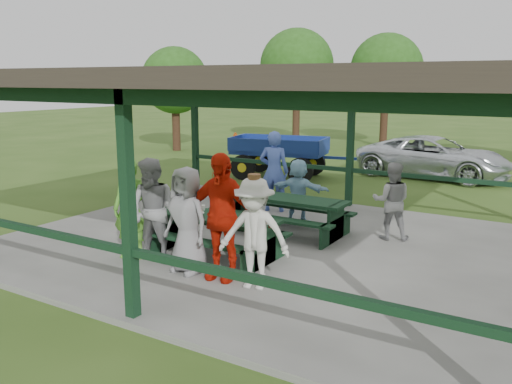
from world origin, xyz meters
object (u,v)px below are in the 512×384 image
Objects in this scene: contestant_grey_mid at (187,220)px; spectator_blue at (274,171)px; picnic_table_near at (215,231)px; spectator_lblue at (298,191)px; contestant_green at (130,209)px; spectator_grey at (392,201)px; picnic_table_far at (280,209)px; pickup_truck at (434,157)px; farm_trailer at (279,156)px; contestant_white_fedora at (254,233)px; contestant_red at (221,217)px; contestant_grey_left at (153,211)px.

spectator_blue is at bearing 108.14° from contestant_grey_mid.
picnic_table_near is 2.89m from spectator_lblue.
spectator_grey is at bearing 28.69° from contestant_green.
spectator_blue is at bearing -36.45° from spectator_lblue.
picnic_table_far is 1.89m from spectator_blue.
picnic_table_near is 1.52m from contestant_green.
pickup_truck is 1.17× the size of farm_trailer.
contestant_white_fedora is at bearing -32.98° from picnic_table_near.
picnic_table_far is at bearing 83.62° from picnic_table_near.
contestant_green is at bearing -116.97° from picnic_table_far.
farm_trailer is (-3.35, 5.17, -0.09)m from spectator_lblue.
picnic_table_near is 1.69× the size of spectator_lblue.
spectator_blue is 7.47m from pickup_truck.
contestant_red reaches higher than spectator_lblue.
spectator_blue is (-0.88, 4.40, 0.09)m from contestant_grey_mid.
contestant_green is 1.94m from contestant_red.
pickup_truck is (-1.09, 8.00, -0.18)m from spectator_grey.
contestant_white_fedora is 1.23× the size of spectator_lblue.
contestant_white_fedora reaches higher than pickup_truck.
pickup_truck is at bearing 83.43° from picnic_table_far.
contestant_white_fedora is 4.92m from spectator_blue.
contestant_red reaches higher than contestant_green.
spectator_lblue is at bearing 68.37° from contestant_grey_left.
contestant_grey_mid is (1.30, -0.06, -0.01)m from contestant_green.
contestant_green is 11.78m from pickup_truck.
contestant_white_fedora is (2.59, -0.07, -0.03)m from contestant_green.
contestant_grey_mid reaches higher than spectator_grey.
spectator_blue reaches higher than picnic_table_far.
contestant_red is (1.41, -0.01, 0.10)m from contestant_grey_left.
spectator_lblue is 0.34× the size of farm_trailer.
contestant_red is 0.48× the size of farm_trailer.
contestant_green is 1.01× the size of contestant_grey_mid.
picnic_table_far is 6.93m from farm_trailer.
spectator_lblue is 0.93× the size of spectator_grey.
spectator_blue is 5.12m from farm_trailer.
contestant_green is 0.52m from contestant_grey_left.
contestant_green is 0.42× the size of farm_trailer.
spectator_blue is 0.46× the size of farm_trailer.
contestant_red is 3.89m from spectator_grey.
spectator_grey is (1.60, 3.53, -0.24)m from contestant_red.
picnic_table_near is 1.19× the size of contestant_red.
contestant_grey_mid reaches higher than picnic_table_near.
spectator_grey is (2.13, -0.16, 0.06)m from spectator_lblue.
spectator_blue is (-0.11, 4.34, 0.05)m from contestant_grey_left.
farm_trailer is (-3.38, 6.05, 0.14)m from picnic_table_far.
contestant_white_fedora reaches higher than spectator_grey.
contestant_white_fedora is at bearing 104.34° from spectator_lblue.
contestant_grey_left is 11.68m from pickup_truck.
contestant_green is at bearing 175.43° from contestant_red.
spectator_lblue reaches higher than farm_trailer.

